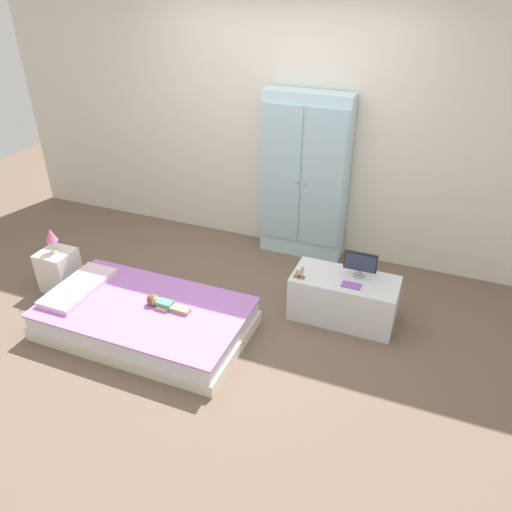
{
  "coord_description": "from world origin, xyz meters",
  "views": [
    {
      "loc": [
        1.54,
        -3.01,
        2.68
      ],
      "look_at": [
        0.21,
        0.29,
        0.55
      ],
      "focal_mm": 34.52,
      "sensor_mm": 36.0,
      "label": 1
    }
  ],
  "objects": [
    {
      "name": "tv_stand",
      "position": [
        0.96,
        0.46,
        0.2
      ],
      "size": [
        0.89,
        0.42,
        0.41
      ],
      "primitive_type": "cube",
      "color": "silver",
      "rests_on": "ground_plane"
    },
    {
      "name": "tv_monitor",
      "position": [
        1.05,
        0.53,
        0.54
      ],
      "size": [
        0.28,
        0.1,
        0.23
      ],
      "color": "#99999E",
      "rests_on": "tv_stand"
    },
    {
      "name": "doll",
      "position": [
        -0.4,
        -0.28,
        0.29
      ],
      "size": [
        0.39,
        0.13,
        0.1
      ],
      "color": "#4CA375",
      "rests_on": "bed"
    },
    {
      "name": "ground_plane",
      "position": [
        0.0,
        0.0,
        -0.01
      ],
      "size": [
        10.0,
        10.0,
        0.02
      ],
      "primitive_type": "cube",
      "color": "brown"
    },
    {
      "name": "bed",
      "position": [
        -0.53,
        -0.33,
        0.12
      ],
      "size": [
        1.71,
        0.96,
        0.25
      ],
      "color": "silver",
      "rests_on": "ground_plane"
    },
    {
      "name": "book_purple",
      "position": [
        1.02,
        0.37,
        0.41
      ],
      "size": [
        0.15,
        0.09,
        0.01
      ],
      "primitive_type": "cube",
      "color": "#8E51B2",
      "rests_on": "tv_stand"
    },
    {
      "name": "pillow",
      "position": [
        -1.18,
        -0.33,
        0.28
      ],
      "size": [
        0.32,
        0.69,
        0.05
      ],
      "primitive_type": "cube",
      "color": "silver",
      "rests_on": "bed"
    },
    {
      "name": "wardrobe",
      "position": [
        0.28,
        1.41,
        0.84
      ],
      "size": [
        0.85,
        0.26,
        1.68
      ],
      "color": "silver",
      "rests_on": "ground_plane"
    },
    {
      "name": "nightstand",
      "position": [
        -1.63,
        -0.08,
        0.2
      ],
      "size": [
        0.3,
        0.3,
        0.39
      ],
      "primitive_type": "cube",
      "color": "silver",
      "rests_on": "ground_plane"
    },
    {
      "name": "rocking_horse_toy",
      "position": [
        0.6,
        0.33,
        0.46
      ],
      "size": [
        0.09,
        0.04,
        0.11
      ],
      "color": "#8E6642",
      "rests_on": "tv_stand"
    },
    {
      "name": "back_wall",
      "position": [
        0.0,
        1.57,
        1.35
      ],
      "size": [
        6.4,
        0.05,
        2.7
      ],
      "primitive_type": "cube",
      "color": "silver",
      "rests_on": "ground_plane"
    },
    {
      "name": "table_lamp",
      "position": [
        -1.63,
        -0.08,
        0.56
      ],
      "size": [
        0.11,
        0.11,
        0.24
      ],
      "color": "#B7B2AD",
      "rests_on": "nightstand"
    }
  ]
}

